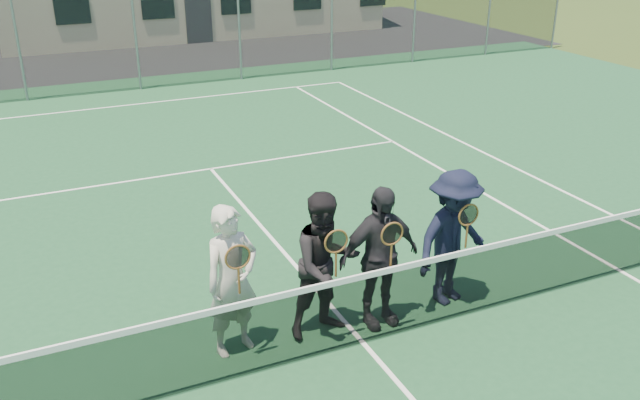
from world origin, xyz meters
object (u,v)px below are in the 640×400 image
(tennis_net, at_px, (364,306))
(player_c, at_px, (379,257))
(player_d, at_px, (453,238))
(player_b, at_px, (326,265))
(player_a, at_px, (232,281))

(tennis_net, distance_m, player_c, 0.63)
(player_d, bearing_deg, player_b, 179.30)
(player_d, bearing_deg, tennis_net, -164.43)
(player_b, xyz_separation_m, player_c, (0.66, -0.09, 0.00))
(tennis_net, xyz_separation_m, player_b, (-0.29, 0.43, 0.38))
(player_a, xyz_separation_m, player_b, (1.10, -0.10, -0.00))
(player_c, xyz_separation_m, player_d, (1.10, 0.07, -0.00))
(tennis_net, height_order, player_a, player_a)
(player_a, height_order, player_c, same)
(player_b, relative_size, player_d, 1.00)
(player_a, bearing_deg, tennis_net, -20.80)
(tennis_net, bearing_deg, player_d, 15.57)
(player_a, xyz_separation_m, player_d, (2.86, -0.12, -0.00))
(tennis_net, bearing_deg, player_a, 159.20)
(tennis_net, height_order, player_c, player_c)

